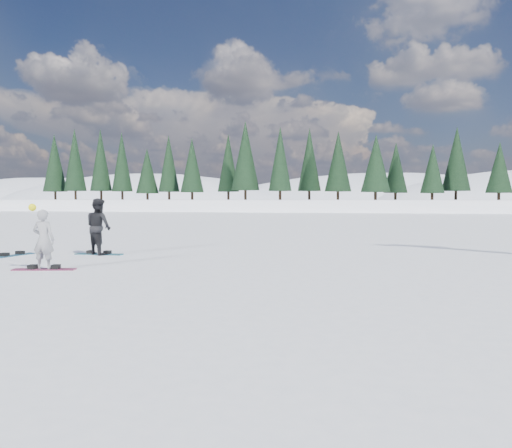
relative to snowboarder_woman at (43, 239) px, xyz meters
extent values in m
plane|color=white|center=(-0.13, 1.32, -0.76)|extent=(420.00, 420.00, 0.00)
cube|color=white|center=(-0.13, 56.32, -1.76)|extent=(90.00, 14.00, 5.00)
ellipsoid|color=white|center=(-70.13, 171.32, -14.37)|extent=(143.00, 110.00, 49.50)
ellipsoid|color=white|center=(19.87, 201.32, -15.39)|extent=(182.00, 140.00, 53.20)
ellipsoid|color=white|center=(-140.13, 211.32, -15.06)|extent=(169.00, 130.00, 52.00)
cone|color=black|center=(-38.13, 56.32, 4.49)|extent=(3.20, 3.20, 7.50)
cone|color=black|center=(-34.13, 56.32, 4.49)|extent=(3.20, 3.20, 7.50)
cone|color=black|center=(-30.13, 56.32, 4.49)|extent=(3.20, 3.20, 7.50)
cone|color=black|center=(-26.13, 56.32, 4.49)|extent=(3.20, 3.20, 7.50)
cone|color=black|center=(-22.13, 56.32, 4.49)|extent=(3.20, 3.20, 7.50)
cone|color=black|center=(-18.13, 56.32, 4.49)|extent=(3.20, 3.20, 7.50)
cone|color=black|center=(-14.13, 56.32, 4.49)|extent=(3.20, 3.20, 7.50)
cone|color=black|center=(-10.13, 56.32, 4.49)|extent=(3.20, 3.20, 7.50)
cone|color=black|center=(-6.13, 56.32, 4.49)|extent=(3.20, 3.20, 7.50)
cone|color=black|center=(-2.13, 56.32, 4.49)|extent=(3.20, 3.20, 7.50)
cone|color=black|center=(1.87, 56.32, 4.49)|extent=(3.20, 3.20, 7.50)
cone|color=black|center=(5.87, 56.32, 4.49)|extent=(3.20, 3.20, 7.50)
cone|color=black|center=(9.87, 56.32, 4.49)|extent=(3.20, 3.20, 7.50)
cone|color=black|center=(13.87, 56.32, 4.49)|extent=(3.20, 3.20, 7.50)
cone|color=black|center=(17.87, 56.32, 4.49)|extent=(3.20, 3.20, 7.50)
cone|color=black|center=(21.87, 56.32, 4.49)|extent=(3.20, 3.20, 7.50)
cone|color=black|center=(25.87, 56.32, 4.49)|extent=(3.20, 3.20, 7.50)
imported|color=gray|center=(0.00, 0.00, -0.02)|extent=(0.56, 0.38, 1.48)
sphere|color=yellow|center=(-0.20, -0.12, 0.77)|extent=(0.18, 0.18, 0.18)
imported|color=black|center=(-0.32, 3.31, 0.12)|extent=(1.06, 0.99, 1.75)
cube|color=#92204E|center=(0.00, 0.00, -0.74)|extent=(1.53, 0.59, 0.03)
cube|color=#186D86|center=(-0.32, 3.31, -0.74)|extent=(1.51, 0.32, 0.03)
cube|color=#1A658F|center=(-2.71, 2.46, -0.74)|extent=(0.57, 1.53, 0.03)
camera|label=1|loc=(7.36, -10.91, 1.00)|focal=35.00mm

